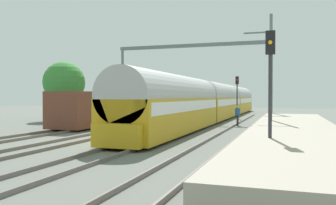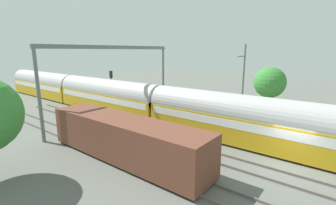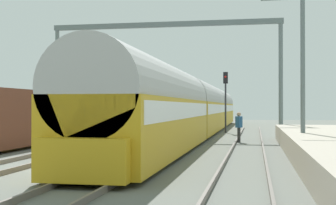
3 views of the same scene
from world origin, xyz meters
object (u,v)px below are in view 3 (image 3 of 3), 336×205
freight_car (34,117)px  catenary_gantry (164,51)px  person_crossing (239,124)px  passenger_train (199,108)px  railway_signal_far (226,94)px

freight_car → catenary_gantry: (5.80, 7.64, 4.40)m
person_crossing → catenary_gantry: catenary_gantry is taller
passenger_train → railway_signal_far: (1.92, 1.66, 1.10)m
passenger_train → person_crossing: bearing=-68.6°
person_crossing → railway_signal_far: railway_signal_far is taller
passenger_train → railway_signal_far: bearing=40.9°
freight_car → catenary_gantry: bearing=52.8°
passenger_train → catenary_gantry: size_ratio=3.08×
passenger_train → railway_signal_far: size_ratio=10.32×
person_crossing → catenary_gantry: (-5.23, 4.51, 4.84)m
catenary_gantry → freight_car: bearing=-127.2°
passenger_train → freight_car: passenger_train is taller
railway_signal_far → catenary_gantry: size_ratio=0.30×
freight_car → railway_signal_far: size_ratio=2.73×
catenary_gantry → passenger_train: bearing=63.6°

